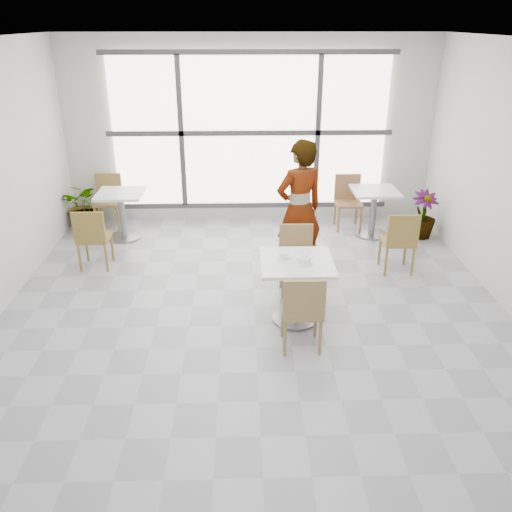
{
  "coord_description": "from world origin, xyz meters",
  "views": [
    {
      "loc": [
        -0.13,
        -5.14,
        3.18
      ],
      "look_at": [
        0.0,
        -0.3,
        1.0
      ],
      "focal_mm": 37.04,
      "sensor_mm": 36.0,
      "label": 1
    }
  ],
  "objects_px": {
    "bg_chair_left_far": "(108,197)",
    "bg_table_right": "(374,206)",
    "bg_table_left": "(122,209)",
    "bg_chair_left_near": "(92,235)",
    "plant_left": "(85,206)",
    "oatmeal_bowl": "(304,260)",
    "main_table": "(296,279)",
    "coffee_cup": "(284,256)",
    "person": "(299,210)",
    "bg_chair_right_near": "(400,239)",
    "plant_right": "(423,215)",
    "bg_chair_right_far": "(348,198)",
    "chair_near": "(303,308)",
    "chair_far": "(296,255)"
  },
  "relations": [
    {
      "from": "bg_table_left",
      "to": "bg_chair_left_far",
      "type": "xyz_separation_m",
      "value": [
        -0.33,
        0.56,
        0.01
      ]
    },
    {
      "from": "bg_chair_right_far",
      "to": "coffee_cup",
      "type": "bearing_deg",
      "value": -113.71
    },
    {
      "from": "oatmeal_bowl",
      "to": "bg_chair_right_near",
      "type": "distance_m",
      "value": 1.94
    },
    {
      "from": "main_table",
      "to": "bg_table_left",
      "type": "bearing_deg",
      "value": 133.84
    },
    {
      "from": "plant_left",
      "to": "oatmeal_bowl",
      "type": "bearing_deg",
      "value": -43.54
    },
    {
      "from": "bg_chair_right_near",
      "to": "plant_right",
      "type": "xyz_separation_m",
      "value": [
        0.73,
        1.28,
        -0.13
      ]
    },
    {
      "from": "person",
      "to": "bg_chair_left_near",
      "type": "relative_size",
      "value": 2.11
    },
    {
      "from": "bg_chair_right_far",
      "to": "main_table",
      "type": "bearing_deg",
      "value": -110.95
    },
    {
      "from": "coffee_cup",
      "to": "person",
      "type": "xyz_separation_m",
      "value": [
        0.29,
        1.16,
        0.14
      ]
    },
    {
      "from": "chair_far",
      "to": "oatmeal_bowl",
      "type": "distance_m",
      "value": 0.82
    },
    {
      "from": "person",
      "to": "plant_left",
      "type": "bearing_deg",
      "value": -53.1
    },
    {
      "from": "bg_chair_left_far",
      "to": "bg_chair_left_near",
      "type": "bearing_deg",
      "value": -84.45
    },
    {
      "from": "bg_chair_right_near",
      "to": "plant_right",
      "type": "bearing_deg",
      "value": -119.93
    },
    {
      "from": "main_table",
      "to": "bg_table_left",
      "type": "xyz_separation_m",
      "value": [
        -2.47,
        2.57,
        -0.04
      ]
    },
    {
      "from": "person",
      "to": "bg_chair_right_near",
      "type": "distance_m",
      "value": 1.42
    },
    {
      "from": "main_table",
      "to": "oatmeal_bowl",
      "type": "xyz_separation_m",
      "value": [
        0.07,
        -0.06,
        0.27
      ]
    },
    {
      "from": "main_table",
      "to": "bg_table_left",
      "type": "relative_size",
      "value": 1.07
    },
    {
      "from": "bg_table_right",
      "to": "bg_chair_left_near",
      "type": "height_order",
      "value": "bg_chair_left_near"
    },
    {
      "from": "coffee_cup",
      "to": "plant_right",
      "type": "bearing_deg",
      "value": 45.49
    },
    {
      "from": "main_table",
      "to": "coffee_cup",
      "type": "xyz_separation_m",
      "value": [
        -0.14,
        0.06,
        0.26
      ]
    },
    {
      "from": "oatmeal_bowl",
      "to": "bg_chair_left_near",
      "type": "relative_size",
      "value": 0.24
    },
    {
      "from": "plant_left",
      "to": "person",
      "type": "bearing_deg",
      "value": -28.35
    },
    {
      "from": "bg_chair_right_near",
      "to": "bg_chair_right_far",
      "type": "bearing_deg",
      "value": -78.32
    },
    {
      "from": "main_table",
      "to": "coffee_cup",
      "type": "height_order",
      "value": "coffee_cup"
    },
    {
      "from": "chair_far",
      "to": "bg_table_right",
      "type": "relative_size",
      "value": 1.16
    },
    {
      "from": "coffee_cup",
      "to": "oatmeal_bowl",
      "type": "bearing_deg",
      "value": -30.51
    },
    {
      "from": "oatmeal_bowl",
      "to": "bg_table_right",
      "type": "height_order",
      "value": "oatmeal_bowl"
    },
    {
      "from": "bg_chair_left_near",
      "to": "plant_right",
      "type": "distance_m",
      "value": 4.99
    },
    {
      "from": "chair_far",
      "to": "bg_chair_right_far",
      "type": "distance_m",
      "value": 2.5
    },
    {
      "from": "bg_table_left",
      "to": "bg_chair_left_far",
      "type": "bearing_deg",
      "value": 120.33
    },
    {
      "from": "main_table",
      "to": "bg_chair_right_near",
      "type": "distance_m",
      "value": 1.93
    },
    {
      "from": "oatmeal_bowl",
      "to": "bg_table_left",
      "type": "relative_size",
      "value": 0.28
    },
    {
      "from": "bg_table_right",
      "to": "bg_chair_right_near",
      "type": "relative_size",
      "value": 0.86
    },
    {
      "from": "coffee_cup",
      "to": "plant_left",
      "type": "distance_m",
      "value": 4.24
    },
    {
      "from": "bg_chair_right_near",
      "to": "plant_left",
      "type": "relative_size",
      "value": 1.1
    },
    {
      "from": "bg_chair_left_near",
      "to": "bg_chair_left_far",
      "type": "distance_m",
      "value": 1.7
    },
    {
      "from": "bg_chair_left_near",
      "to": "bg_chair_right_near",
      "type": "xyz_separation_m",
      "value": [
        4.14,
        -0.23,
        0.0
      ]
    },
    {
      "from": "bg_chair_left_far",
      "to": "bg_chair_right_far",
      "type": "height_order",
      "value": "same"
    },
    {
      "from": "chair_far",
      "to": "bg_chair_right_near",
      "type": "bearing_deg",
      "value": 19.1
    },
    {
      "from": "bg_chair_left_near",
      "to": "bg_table_left",
      "type": "bearing_deg",
      "value": -98.29
    },
    {
      "from": "bg_table_left",
      "to": "bg_chair_left_near",
      "type": "height_order",
      "value": "bg_chair_left_near"
    },
    {
      "from": "bg_chair_left_far",
      "to": "oatmeal_bowl",
      "type": "bearing_deg",
      "value": -48.09
    },
    {
      "from": "chair_near",
      "to": "bg_table_left",
      "type": "xyz_separation_m",
      "value": [
        -2.48,
        3.18,
        -0.01
      ]
    },
    {
      "from": "coffee_cup",
      "to": "bg_table_left",
      "type": "distance_m",
      "value": 3.43
    },
    {
      "from": "bg_chair_left_far",
      "to": "bg_table_right",
      "type": "bearing_deg",
      "value": -7.25
    },
    {
      "from": "chair_near",
      "to": "bg_chair_right_far",
      "type": "bearing_deg",
      "value": -107.53
    },
    {
      "from": "bg_chair_right_near",
      "to": "bg_chair_left_near",
      "type": "bearing_deg",
      "value": -3.2
    },
    {
      "from": "bg_table_right",
      "to": "bg_chair_left_far",
      "type": "height_order",
      "value": "bg_chair_left_far"
    },
    {
      "from": "bg_table_left",
      "to": "bg_table_right",
      "type": "height_order",
      "value": "same"
    },
    {
      "from": "chair_near",
      "to": "bg_chair_right_far",
      "type": "distance_m",
      "value": 3.76
    }
  ]
}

